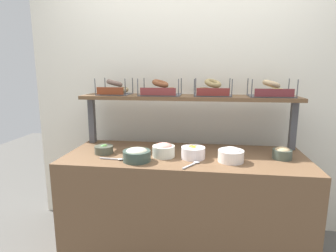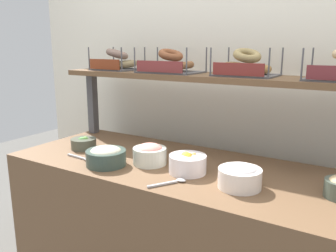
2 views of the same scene
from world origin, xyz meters
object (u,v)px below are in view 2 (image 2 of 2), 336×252
bagel_basket_poppy (117,62)px  bowl_fruit_salad (188,163)px  bowl_cream_cheese (240,176)px  serving_spoon_near_plate (83,158)px  bowl_tuna_salad (106,156)px  bowl_lox_spread (150,154)px  bagel_basket_cinnamon_raisin (170,64)px  bagel_basket_everything (246,66)px  serving_spoon_by_edge (173,182)px  bowl_veggie_mix (84,143)px

bagel_basket_poppy → bowl_fruit_salad: bearing=-26.7°
bowl_fruit_salad → bowl_cream_cheese: (0.27, -0.04, 0.01)m
serving_spoon_near_plate → bowl_tuna_salad: bearing=-0.7°
bowl_lox_spread → bagel_basket_cinnamon_raisin: (-0.08, 0.32, 0.42)m
bowl_fruit_salad → bowl_tuna_salad: bearing=-162.8°
serving_spoon_near_plate → bagel_basket_cinnamon_raisin: size_ratio=0.54×
bowl_cream_cheese → bagel_basket_cinnamon_raisin: bearing=146.9°
bagel_basket_everything → serving_spoon_near_plate: bearing=-145.4°
bowl_cream_cheese → serving_spoon_near_plate: 0.83m
bowl_lox_spread → bagel_basket_cinnamon_raisin: size_ratio=0.49×
bowl_cream_cheese → serving_spoon_near_plate: (-0.82, -0.08, -0.04)m
serving_spoon_by_edge → bagel_basket_cinnamon_raisin: size_ratio=0.46×
bowl_tuna_salad → serving_spoon_near_plate: 0.17m
bowl_tuna_salad → bagel_basket_poppy: bagel_basket_poppy is taller
bowl_lox_spread → bagel_basket_everything: bagel_basket_everything is taller
bowl_fruit_salad → bagel_basket_cinnamon_raisin: bearing=132.2°
serving_spoon_by_edge → bagel_basket_everything: bearing=76.2°
bowl_lox_spread → serving_spoon_near_plate: bearing=-159.1°
bowl_veggie_mix → bowl_lox_spread: (0.47, -0.02, 0.02)m
bowl_cream_cheese → bowl_lox_spread: (-0.49, 0.05, 0.00)m
bagel_basket_cinnamon_raisin → bagel_basket_everything: bearing=3.1°
serving_spoon_near_plate → bowl_cream_cheese: bearing=5.5°
bowl_lox_spread → bagel_basket_everything: (0.35, 0.35, 0.42)m
bagel_basket_poppy → bagel_basket_everything: bagel_basket_everything is taller
bowl_tuna_salad → bagel_basket_everything: bearing=42.1°
serving_spoon_by_edge → bagel_basket_cinnamon_raisin: 0.74m
serving_spoon_near_plate → bagel_basket_everything: 0.96m
serving_spoon_near_plate → bagel_basket_poppy: bearing=107.4°
bowl_cream_cheese → serving_spoon_by_edge: 0.28m
bowl_tuna_salad → bagel_basket_everything: 0.83m
bowl_fruit_salad → bowl_veggie_mix: bearing=178.0°
bowl_cream_cheese → bowl_tuna_salad: bowl_cream_cheese is taller
bagel_basket_poppy → bowl_tuna_salad: bearing=-56.9°
bowl_fruit_salad → bagel_basket_everything: bagel_basket_everything is taller
serving_spoon_by_edge → bowl_veggie_mix: bearing=166.1°
bowl_cream_cheese → serving_spoon_near_plate: bowl_cream_cheese is taller
bowl_tuna_salad → bowl_fruit_salad: bearing=17.2°
bowl_lox_spread → serving_spoon_by_edge: bowl_lox_spread is taller
bowl_veggie_mix → serving_spoon_near_plate: bearing=-46.0°
bowl_veggie_mix → serving_spoon_by_edge: (0.70, -0.17, -0.03)m
bowl_veggie_mix → bowl_fruit_salad: (0.69, -0.02, 0.01)m
bowl_tuna_salad → serving_spoon_by_edge: bowl_tuna_salad is taller
bagel_basket_cinnamon_raisin → serving_spoon_by_edge: bearing=-57.2°
bagel_basket_poppy → bowl_lox_spread: bearing=-35.6°
bowl_lox_spread → bagel_basket_poppy: 0.73m
bowl_lox_spread → serving_spoon_by_edge: size_ratio=1.08×
bowl_cream_cheese → bagel_basket_poppy: size_ratio=0.66×
bowl_fruit_salad → bagel_basket_cinnamon_raisin: (-0.30, 0.33, 0.43)m
bowl_veggie_mix → serving_spoon_near_plate: (0.14, -0.14, -0.03)m
serving_spoon_by_edge → bowl_cream_cheese: bearing=22.8°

